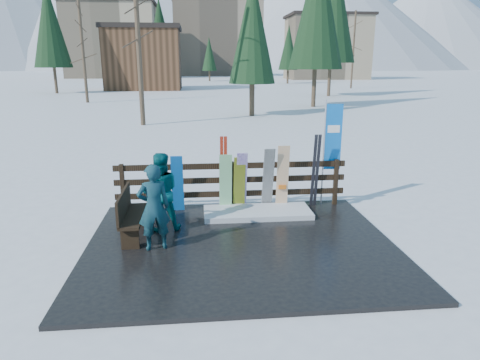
{
  "coord_description": "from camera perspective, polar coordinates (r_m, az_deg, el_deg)",
  "views": [
    {
      "loc": [
        -0.79,
        -7.78,
        3.5
      ],
      "look_at": [
        0.08,
        1.0,
        1.1
      ],
      "focal_mm": 32.0,
      "sensor_mm": 36.0,
      "label": 1
    }
  ],
  "objects": [
    {
      "name": "snowboard_2",
      "position": [
        10.18,
        -0.08,
        -0.45
      ],
      "size": [
        0.27,
        0.33,
        1.34
      ],
      "primitive_type": "cube",
      "rotation": [
        0.23,
        0.0,
        0.0
      ],
      "color": "#CCDC23",
      "rests_on": "deck"
    },
    {
      "name": "trees",
      "position": [
        54.84,
        -1.71,
        17.96
      ],
      "size": [
        42.35,
        68.67,
        14.49
      ],
      "color": "#382B1E",
      "rests_on": "ground"
    },
    {
      "name": "snowboard_5",
      "position": [
        10.3,
        5.69,
        0.35
      ],
      "size": [
        0.29,
        0.21,
        1.58
      ],
      "primitive_type": "cube",
      "rotation": [
        0.12,
        0.0,
        0.0
      ],
      "color": "white",
      "rests_on": "deck"
    },
    {
      "name": "snowboard_3",
      "position": [
        10.17,
        0.22,
        -0.16
      ],
      "size": [
        0.25,
        0.4,
        1.44
      ],
      "primitive_type": "cube",
      "rotation": [
        0.25,
        0.0,
        0.0
      ],
      "color": "white",
      "rests_on": "deck"
    },
    {
      "name": "ground",
      "position": [
        8.56,
        0.12,
        -8.9
      ],
      "size": [
        700.0,
        700.0,
        0.0
      ],
      "primitive_type": "plane",
      "color": "white",
      "rests_on": "ground"
    },
    {
      "name": "resort_buildings",
      "position": [
        123.36,
        -5.09,
        18.09
      ],
      "size": [
        73.0,
        87.6,
        22.6
      ],
      "color": "tan",
      "rests_on": "ground"
    },
    {
      "name": "rental_flag",
      "position": [
        10.69,
        12.02,
        5.11
      ],
      "size": [
        0.45,
        0.04,
        2.6
      ],
      "color": "silver",
      "rests_on": "deck"
    },
    {
      "name": "snowboard_1",
      "position": [
        10.15,
        -1.92,
        -0.35
      ],
      "size": [
        0.3,
        0.23,
        1.39
      ],
      "primitive_type": "cube",
      "rotation": [
        0.14,
        0.0,
        0.0
      ],
      "color": "white",
      "rests_on": "deck"
    },
    {
      "name": "ski_pair_a",
      "position": [
        10.16,
        -2.2,
        0.89
      ],
      "size": [
        0.16,
        0.24,
        1.81
      ],
      "color": "#B22915",
      "rests_on": "deck"
    },
    {
      "name": "snow_patch",
      "position": [
        10.05,
        2.33,
        -4.32
      ],
      "size": [
        2.49,
        1.0,
        0.12
      ],
      "primitive_type": "cube",
      "color": "white",
      "rests_on": "deck"
    },
    {
      "name": "person_front",
      "position": [
        8.16,
        -11.42,
        -3.58
      ],
      "size": [
        0.68,
        0.53,
        1.66
      ],
      "primitive_type": "imported",
      "rotation": [
        0.0,
        0.0,
        3.38
      ],
      "color": "#175151",
      "rests_on": "deck"
    },
    {
      "name": "fence",
      "position": [
        10.38,
        -1.11,
        -0.2
      ],
      "size": [
        5.6,
        0.1,
        1.15
      ],
      "color": "black",
      "rests_on": "deck"
    },
    {
      "name": "bench",
      "position": [
        8.92,
        -14.5,
        -4.29
      ],
      "size": [
        0.41,
        1.5,
        0.97
      ],
      "color": "black",
      "rests_on": "deck"
    },
    {
      "name": "snowboard_0",
      "position": [
        10.14,
        -8.33,
        -0.51
      ],
      "size": [
        0.27,
        0.31,
        1.4
      ],
      "primitive_type": "cube",
      "rotation": [
        0.21,
        0.0,
        0.0
      ],
      "color": "blue",
      "rests_on": "deck"
    },
    {
      "name": "person_back",
      "position": [
        9.08,
        -10.58,
        -1.59
      ],
      "size": [
        0.9,
        0.74,
        1.67
      ],
      "primitive_type": "imported",
      "rotation": [
        0.0,
        0.0,
        3.29
      ],
      "color": "#08565E",
      "rests_on": "deck"
    },
    {
      "name": "snowboard_4",
      "position": [
        10.24,
        3.77,
        0.17
      ],
      "size": [
        0.26,
        0.42,
        1.53
      ],
      "primitive_type": "cube",
      "rotation": [
        0.25,
        0.0,
        0.0
      ],
      "color": "black",
      "rests_on": "deck"
    },
    {
      "name": "deck",
      "position": [
        8.55,
        0.12,
        -8.66
      ],
      "size": [
        6.0,
        5.0,
        0.08
      ],
      "primitive_type": "cube",
      "color": "black",
      "rests_on": "ground"
    },
    {
      "name": "ski_pair_b",
      "position": [
        10.52,
        10.02,
        1.19
      ],
      "size": [
        0.17,
        0.24,
        1.82
      ],
      "color": "black",
      "rests_on": "deck"
    }
  ]
}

